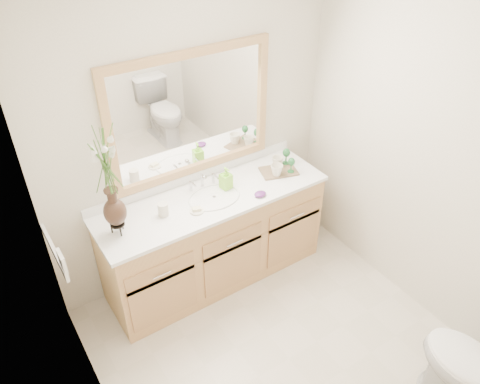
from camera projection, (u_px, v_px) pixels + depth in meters
floor at (289, 359)px, 3.36m from camera, size 2.60×2.60×0.00m
ceiling at (323, 13)px, 1.97m from camera, size 2.40×2.60×0.02m
wall_back at (192, 138)px, 3.55m from camera, size 2.40×0.02×2.40m
wall_left at (97, 325)px, 2.13m from camera, size 0.02×2.60×2.40m
wall_right at (437, 169)px, 3.20m from camera, size 0.02×2.60×2.40m
vanity at (215, 239)px, 3.82m from camera, size 1.80×0.55×0.80m
counter at (213, 198)px, 3.58m from camera, size 1.84×0.57×0.03m
sink at (214, 203)px, 3.59m from camera, size 0.38×0.34×0.23m
mirror at (192, 115)px, 3.41m from camera, size 1.32×0.04×0.97m
switch_plate at (62, 261)px, 2.78m from camera, size 0.02×0.12×0.12m
toilet at (477, 377)px, 2.84m from camera, size 0.42×0.75×0.74m
flower_vase at (107, 171)px, 2.93m from camera, size 0.18×0.18×0.75m
tumbler at (163, 209)px, 3.36m from camera, size 0.08×0.08×0.10m
soap_dish at (197, 210)px, 3.41m from camera, size 0.11×0.11×0.03m
soap_bottle at (226, 179)px, 3.62m from camera, size 0.08×0.09×0.16m
purple_dish at (260, 194)px, 3.56m from camera, size 0.12×0.11×0.03m
tray at (279, 171)px, 3.84m from camera, size 0.34×0.28×0.01m
mug_left at (277, 170)px, 3.75m from camera, size 0.12×0.12×0.10m
mug_right at (277, 161)px, 3.86m from camera, size 0.13×0.13×0.09m
goblet_front at (291, 163)px, 3.77m from camera, size 0.06×0.06×0.13m
goblet_back at (286, 153)px, 3.87m from camera, size 0.06×0.06×0.14m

